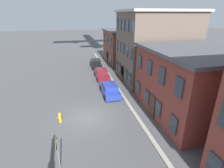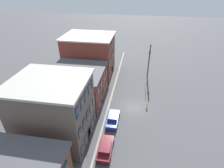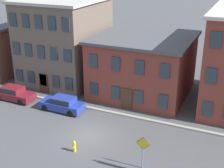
{
  "view_description": "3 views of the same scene",
  "coord_description": "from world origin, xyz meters",
  "px_view_note": "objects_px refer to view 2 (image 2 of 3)",
  "views": [
    {
      "loc": [
        14.46,
        -1.06,
        9.22
      ],
      "look_at": [
        1.36,
        2.0,
        3.81
      ],
      "focal_mm": 28.0,
      "sensor_mm": 36.0,
      "label": 1
    },
    {
      "loc": [
        -26.27,
        -0.27,
        20.59
      ],
      "look_at": [
        0.17,
        3.99,
        4.59
      ],
      "focal_mm": 28.0,
      "sensor_mm": 36.0,
      "label": 2
    },
    {
      "loc": [
        11.21,
        -20.1,
        13.97
      ],
      "look_at": [
        0.69,
        3.37,
        3.56
      ],
      "focal_mm": 50.0,
      "sensor_mm": 36.0,
      "label": 3
    }
  ],
  "objects_px": {
    "car_maroon": "(105,148)",
    "utility_pole": "(149,59)",
    "caution_sign": "(146,85)",
    "fire_hydrant": "(147,106)",
    "car_blue": "(113,118)"
  },
  "relations": [
    {
      "from": "caution_sign",
      "to": "fire_hydrant",
      "type": "xyz_separation_m",
      "value": [
        -5.45,
        -0.18,
        -1.23
      ]
    },
    {
      "from": "caution_sign",
      "to": "fire_hydrant",
      "type": "relative_size",
      "value": 2.67
    },
    {
      "from": "car_maroon",
      "to": "car_blue",
      "type": "height_order",
      "value": "same"
    },
    {
      "from": "car_maroon",
      "to": "utility_pole",
      "type": "xyz_separation_m",
      "value": [
        23.32,
        -5.98,
        3.85
      ]
    },
    {
      "from": "car_blue",
      "to": "caution_sign",
      "type": "distance_m",
      "value": 11.56
    },
    {
      "from": "car_blue",
      "to": "utility_pole",
      "type": "height_order",
      "value": "utility_pole"
    },
    {
      "from": "car_maroon",
      "to": "car_blue",
      "type": "relative_size",
      "value": 1.0
    },
    {
      "from": "car_blue",
      "to": "fire_hydrant",
      "type": "height_order",
      "value": "car_blue"
    },
    {
      "from": "utility_pole",
      "to": "fire_hydrant",
      "type": "bearing_deg",
      "value": 178.91
    },
    {
      "from": "utility_pole",
      "to": "fire_hydrant",
      "type": "height_order",
      "value": "utility_pole"
    },
    {
      "from": "caution_sign",
      "to": "car_maroon",
      "type": "bearing_deg",
      "value": 161.08
    },
    {
      "from": "caution_sign",
      "to": "utility_pole",
      "type": "bearing_deg",
      "value": -3.4
    },
    {
      "from": "utility_pole",
      "to": "fire_hydrant",
      "type": "xyz_separation_m",
      "value": [
        -12.56,
        0.24,
        -4.12
      ]
    },
    {
      "from": "caution_sign",
      "to": "utility_pole",
      "type": "relative_size",
      "value": 0.31
    },
    {
      "from": "car_maroon",
      "to": "utility_pole",
      "type": "relative_size",
      "value": 0.54
    }
  ]
}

